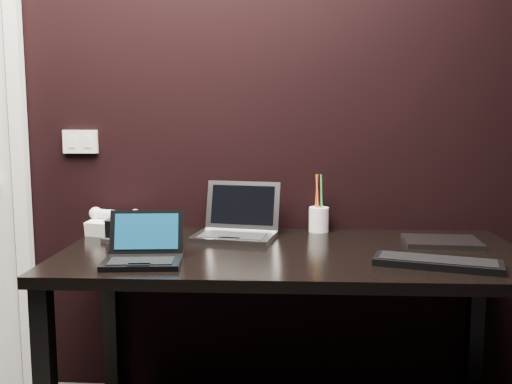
{
  "coord_description": "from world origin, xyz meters",
  "views": [
    {
      "loc": [
        0.27,
        -0.66,
        1.23
      ],
      "look_at": [
        0.17,
        1.35,
        0.96
      ],
      "focal_mm": 40.0,
      "sensor_mm": 36.0,
      "label": 1
    }
  ],
  "objects_px": {
    "desk": "(292,271)",
    "ext_keyboard": "(437,263)",
    "mobile_phone": "(110,234)",
    "silver_laptop": "(237,228)",
    "closed_laptop": "(441,242)",
    "pen_cup": "(319,218)",
    "netbook": "(144,253)",
    "desk_phone": "(117,224)"
  },
  "relations": [
    {
      "from": "desk",
      "to": "ext_keyboard",
      "type": "distance_m",
      "value": 0.53
    },
    {
      "from": "desk",
      "to": "mobile_phone",
      "type": "distance_m",
      "value": 0.73
    },
    {
      "from": "silver_laptop",
      "to": "closed_laptop",
      "type": "distance_m",
      "value": 0.81
    },
    {
      "from": "desk",
      "to": "closed_laptop",
      "type": "relative_size",
      "value": 5.75
    },
    {
      "from": "mobile_phone",
      "to": "pen_cup",
      "type": "xyz_separation_m",
      "value": [
        0.83,
        0.25,
        0.03
      ]
    },
    {
      "from": "silver_laptop",
      "to": "mobile_phone",
      "type": "distance_m",
      "value": 0.5
    },
    {
      "from": "netbook",
      "to": "silver_laptop",
      "type": "xyz_separation_m",
      "value": [
        0.28,
        0.41,
        0.01
      ]
    },
    {
      "from": "pen_cup",
      "to": "ext_keyboard",
      "type": "bearing_deg",
      "value": -56.85
    },
    {
      "from": "netbook",
      "to": "mobile_phone",
      "type": "height_order",
      "value": "netbook"
    },
    {
      "from": "silver_laptop",
      "to": "closed_laptop",
      "type": "height_order",
      "value": "silver_laptop"
    },
    {
      "from": "desk_phone",
      "to": "pen_cup",
      "type": "relative_size",
      "value": 1.01
    },
    {
      "from": "desk",
      "to": "netbook",
      "type": "xyz_separation_m",
      "value": [
        -0.5,
        -0.2,
        0.11
      ]
    },
    {
      "from": "desk",
      "to": "desk_phone",
      "type": "height_order",
      "value": "desk_phone"
    },
    {
      "from": "pen_cup",
      "to": "silver_laptop",
      "type": "bearing_deg",
      "value": -157.95
    },
    {
      "from": "silver_laptop",
      "to": "desk_phone",
      "type": "distance_m",
      "value": 0.51
    },
    {
      "from": "silver_laptop",
      "to": "ext_keyboard",
      "type": "bearing_deg",
      "value": -30.42
    },
    {
      "from": "desk",
      "to": "pen_cup",
      "type": "bearing_deg",
      "value": 71.08
    },
    {
      "from": "silver_laptop",
      "to": "pen_cup",
      "type": "xyz_separation_m",
      "value": [
        0.34,
        0.14,
        0.02
      ]
    },
    {
      "from": "desk",
      "to": "netbook",
      "type": "bearing_deg",
      "value": -157.85
    },
    {
      "from": "desk_phone",
      "to": "desk",
      "type": "bearing_deg",
      "value": -19.12
    },
    {
      "from": "desk",
      "to": "pen_cup",
      "type": "relative_size",
      "value": 6.9
    },
    {
      "from": "silver_laptop",
      "to": "pen_cup",
      "type": "height_order",
      "value": "pen_cup"
    },
    {
      "from": "desk",
      "to": "mobile_phone",
      "type": "relative_size",
      "value": 20.38
    },
    {
      "from": "closed_laptop",
      "to": "netbook",
      "type": "bearing_deg",
      "value": -163.03
    },
    {
      "from": "netbook",
      "to": "desk",
      "type": "bearing_deg",
      "value": 22.15
    },
    {
      "from": "silver_laptop",
      "to": "mobile_phone",
      "type": "bearing_deg",
      "value": -167.15
    },
    {
      "from": "silver_laptop",
      "to": "ext_keyboard",
      "type": "height_order",
      "value": "silver_laptop"
    },
    {
      "from": "netbook",
      "to": "pen_cup",
      "type": "height_order",
      "value": "pen_cup"
    },
    {
      "from": "desk",
      "to": "closed_laptop",
      "type": "distance_m",
      "value": 0.6
    },
    {
      "from": "ext_keyboard",
      "to": "mobile_phone",
      "type": "distance_m",
      "value": 1.23
    },
    {
      "from": "desk",
      "to": "silver_laptop",
      "type": "distance_m",
      "value": 0.33
    },
    {
      "from": "desk_phone",
      "to": "pen_cup",
      "type": "bearing_deg",
      "value": 6.16
    },
    {
      "from": "ext_keyboard",
      "to": "mobile_phone",
      "type": "relative_size",
      "value": 5.16
    },
    {
      "from": "ext_keyboard",
      "to": "desk_phone",
      "type": "height_order",
      "value": "desk_phone"
    },
    {
      "from": "netbook",
      "to": "pen_cup",
      "type": "distance_m",
      "value": 0.83
    },
    {
      "from": "netbook",
      "to": "desk_phone",
      "type": "relative_size",
      "value": 1.1
    },
    {
      "from": "silver_laptop",
      "to": "closed_laptop",
      "type": "xyz_separation_m",
      "value": [
        0.8,
        -0.08,
        -0.03
      ]
    },
    {
      "from": "ext_keyboard",
      "to": "closed_laptop",
      "type": "distance_m",
      "value": 0.34
    },
    {
      "from": "silver_laptop",
      "to": "desk_phone",
      "type": "relative_size",
      "value": 1.44
    },
    {
      "from": "closed_laptop",
      "to": "silver_laptop",
      "type": "bearing_deg",
      "value": 174.17
    },
    {
      "from": "silver_laptop",
      "to": "closed_laptop",
      "type": "relative_size",
      "value": 1.21
    },
    {
      "from": "ext_keyboard",
      "to": "desk_phone",
      "type": "xyz_separation_m",
      "value": [
        -1.21,
        0.46,
        0.03
      ]
    }
  ]
}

